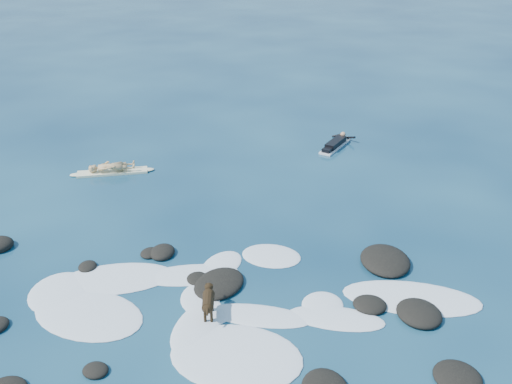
{
  "coord_description": "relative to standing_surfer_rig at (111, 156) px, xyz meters",
  "views": [
    {
      "loc": [
        2.79,
        -13.66,
        9.51
      ],
      "look_at": [
        1.27,
        4.0,
        0.9
      ],
      "focal_mm": 40.0,
      "sensor_mm": 36.0,
      "label": 1
    }
  ],
  "objects": [
    {
      "name": "breaking_foam",
      "position": [
        5.51,
        -8.3,
        -0.75
      ],
      "size": [
        12.81,
        6.77,
        0.12
      ],
      "color": "white",
      "rests_on": "ground"
    },
    {
      "name": "standing_surfer_rig",
      "position": [
        0.0,
        0.0,
        0.0
      ],
      "size": [
        3.35,
        1.31,
        1.93
      ],
      "rotation": [
        0.0,
        0.0,
        0.27
      ],
      "color": "#F4F0C3",
      "rests_on": "ground"
    },
    {
      "name": "reef_rocks",
      "position": [
        7.47,
        -8.42,
        -0.67
      ],
      "size": [
        14.54,
        8.03,
        0.44
      ],
      "color": "black",
      "rests_on": "ground"
    },
    {
      "name": "paddling_surfer_rig",
      "position": [
        9.24,
        3.77,
        -0.6
      ],
      "size": [
        1.72,
        2.57,
        0.46
      ],
      "rotation": [
        0.0,
        0.0,
        1.12
      ],
      "color": "white",
      "rests_on": "ground"
    },
    {
      "name": "ground",
      "position": [
        4.9,
        -7.09,
        -0.76
      ],
      "size": [
        160.0,
        160.0,
        0.0
      ],
      "primitive_type": "plane",
      "color": "#0A2642",
      "rests_on": "ground"
    },
    {
      "name": "dog",
      "position": [
        5.43,
        -8.84,
        -0.23
      ],
      "size": [
        0.41,
        1.26,
        0.8
      ],
      "rotation": [
        0.0,
        0.0,
        1.69
      ],
      "color": "black",
      "rests_on": "ground"
    }
  ]
}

